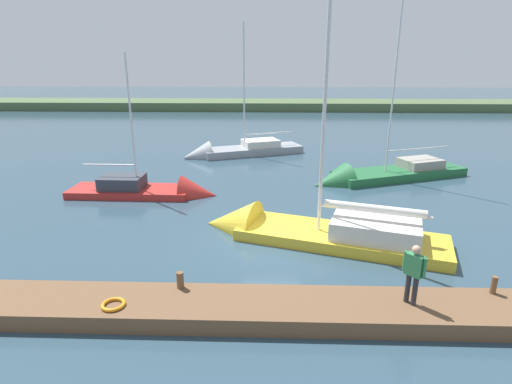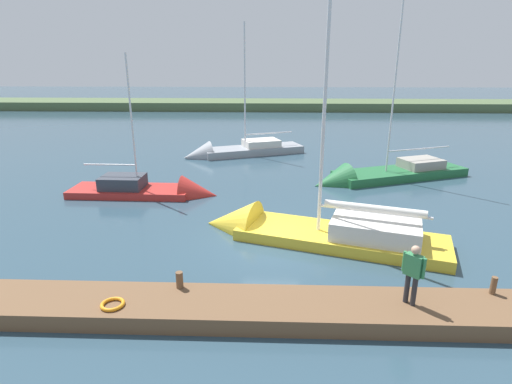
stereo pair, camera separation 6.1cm
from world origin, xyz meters
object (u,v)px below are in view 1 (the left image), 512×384
at_px(mooring_post_far, 494,285).
at_px(person_on_dock, 414,270).
at_px(sailboat_behind_pier, 158,193).
at_px(sailboat_far_right, 300,233).
at_px(sailboat_near_dock, 378,178).
at_px(mooring_post_near, 180,280).
at_px(sailboat_far_left, 234,153).
at_px(life_ring_buoy, 113,305).

relative_size(mooring_post_far, person_on_dock, 0.30).
distance_m(sailboat_behind_pier, sailboat_far_right, 8.96).
bearing_deg(sailboat_near_dock, sailboat_far_right, 37.27).
relative_size(mooring_post_near, sailboat_far_left, 0.05).
height_order(mooring_post_far, sailboat_near_dock, sailboat_near_dock).
xyz_separation_m(mooring_post_far, person_on_dock, (2.56, 0.59, 0.75)).
distance_m(life_ring_buoy, sailboat_behind_pier, 11.27).
relative_size(mooring_post_near, sailboat_behind_pier, 0.06).
xyz_separation_m(mooring_post_near, person_on_dock, (-6.52, 0.59, 0.76)).
xyz_separation_m(mooring_post_far, sailboat_near_dock, (-0.12, -13.53, -0.68)).
height_order(mooring_post_near, mooring_post_far, mooring_post_far).
xyz_separation_m(sailboat_near_dock, sailboat_far_right, (5.32, 8.66, 0.10)).
bearing_deg(life_ring_buoy, sailboat_behind_pier, -81.09).
height_order(life_ring_buoy, sailboat_behind_pier, sailboat_behind_pier).
bearing_deg(sailboat_far_right, life_ring_buoy, 64.70).
bearing_deg(person_on_dock, mooring_post_near, 131.68).
bearing_deg(sailboat_far_right, sailboat_behind_pier, -17.92).
bearing_deg(mooring_post_near, sailboat_far_left, -89.71).
relative_size(sailboat_far_left, person_on_dock, 6.02).
height_order(mooring_post_near, person_on_dock, person_on_dock).
bearing_deg(mooring_post_far, life_ring_buoy, 5.40).
height_order(mooring_post_near, sailboat_behind_pier, sailboat_behind_pier).
bearing_deg(sailboat_far_left, sailboat_behind_pier, 49.82).
bearing_deg(mooring_post_near, sailboat_behind_pier, -71.49).
xyz_separation_m(sailboat_near_dock, sailboat_behind_pier, (12.59, 3.41, 0.02)).
bearing_deg(sailboat_behind_pier, sailboat_far_right, -34.60).
relative_size(sailboat_near_dock, person_on_dock, 7.11).
bearing_deg(person_on_dock, sailboat_behind_pier, 89.64).
bearing_deg(life_ring_buoy, sailboat_near_dock, -126.71).
xyz_separation_m(mooring_post_far, sailboat_far_right, (5.20, -4.87, -0.58)).
relative_size(sailboat_far_left, sailboat_far_right, 0.97).
bearing_deg(mooring_post_far, sailboat_far_right, -43.08).
relative_size(sailboat_behind_pier, sailboat_far_right, 0.77).
bearing_deg(mooring_post_far, person_on_dock, 12.97).
distance_m(sailboat_far_left, person_on_dock, 21.57).
bearing_deg(mooring_post_far, sailboat_behind_pier, -39.04).
xyz_separation_m(sailboat_far_left, sailboat_near_dock, (-9.30, 6.37, -0.10)).
bearing_deg(life_ring_buoy, mooring_post_near, -148.31).
xyz_separation_m(mooring_post_near, sailboat_behind_pier, (3.39, -10.11, -0.65)).
bearing_deg(sailboat_behind_pier, person_on_dock, -45.98).
xyz_separation_m(sailboat_far_left, sailboat_far_right, (-3.98, 15.03, -0.00)).
relative_size(mooring_post_far, sailboat_behind_pier, 0.06).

